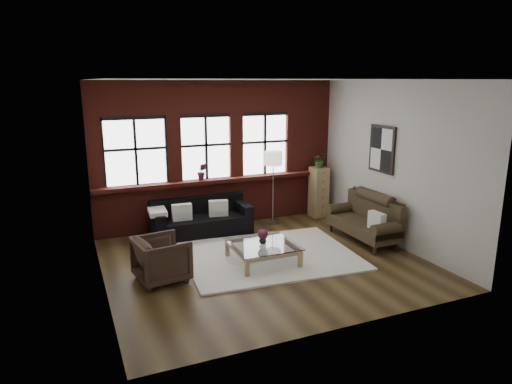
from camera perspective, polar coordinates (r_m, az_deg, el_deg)
name	(u,v)px	position (r m, az deg, el deg)	size (l,w,h in m)	color
floor	(264,261)	(8.35, 1.00, -8.66)	(5.50, 5.50, 0.00)	#3A2A15
ceiling	(265,80)	(7.73, 1.10, 13.87)	(5.50, 5.50, 0.00)	white
wall_back	(218,154)	(10.18, -4.73, 4.74)	(5.50, 5.50, 0.00)	beige
wall_front	(347,212)	(5.76, 11.27, -2.46)	(5.50, 5.50, 0.00)	beige
wall_left	(97,189)	(7.23, -19.26, 0.33)	(5.00, 5.00, 0.00)	beige
wall_right	(392,164)	(9.33, 16.67, 3.39)	(5.00, 5.00, 0.00)	beige
brick_backwall	(219,155)	(10.13, -4.63, 4.69)	(5.50, 0.12, 3.20)	maroon
sill_ledge	(221,180)	(10.14, -4.40, 1.50)	(5.50, 0.30, 0.08)	maroon
window_left	(136,153)	(9.70, -14.82, 4.79)	(1.38, 0.10, 1.50)	black
window_mid	(206,148)	(10.02, -6.29, 5.43)	(1.38, 0.10, 1.50)	black
window_right	(264,145)	(10.51, 1.06, 5.89)	(1.38, 0.10, 1.50)	black
wall_poster	(382,149)	(9.51, 15.48, 5.18)	(0.05, 0.74, 0.94)	black
shag_rug	(269,255)	(8.58, 1.69, -7.93)	(3.10, 2.44, 0.03)	silver
dark_sofa	(202,217)	(9.72, -6.81, -3.16)	(2.06, 0.84, 0.75)	black
pillow_a	(182,212)	(9.47, -9.24, -2.51)	(0.40, 0.14, 0.34)	silver
pillow_b	(218,208)	(9.67, -4.72, -2.03)	(0.40, 0.14, 0.34)	silver
vintage_settee	(363,219)	(9.50, 13.22, -3.25)	(0.78, 1.76, 0.94)	#2E2515
pillow_settee	(377,221)	(9.01, 14.86, -3.53)	(0.14, 0.38, 0.34)	silver
armchair	(162,259)	(7.62, -11.71, -8.23)	(0.79, 0.81, 0.74)	black
coffee_table	(263,253)	(8.23, 0.84, -7.68)	(1.11, 1.11, 0.37)	#A08056
vase	(263,240)	(8.14, 0.84, -6.01)	(0.13, 0.13, 0.14)	#B2B2B2
flowers	(263,234)	(8.10, 0.85, -5.30)	(0.18, 0.18, 0.18)	#561D32
drawer_chest	(319,192)	(10.98, 7.83, 0.00)	(0.37, 0.37, 1.20)	#A08056
potted_plant_top	(320,160)	(10.83, 7.96, 4.01)	(0.33, 0.28, 0.36)	#2D5923
floor_lamp	(273,185)	(10.25, 2.14, 0.90)	(0.40, 0.40, 1.81)	#A5A5A8
sill_plant	(202,172)	(9.94, -6.77, 2.53)	(0.21, 0.17, 0.38)	#561D32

